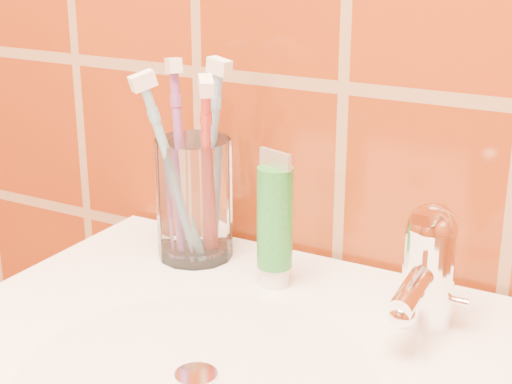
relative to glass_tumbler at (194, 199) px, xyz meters
The scene contains 7 objects.
glass_tumbler is the anchor object (origin of this frame).
toothpaste_tube 0.11m from the glass_tumbler, 11.19° to the right, with size 0.04×0.04×0.14m.
faucet 0.28m from the glass_tumbler, ahead, with size 0.05×0.11×0.12m.
toothbrush_0 0.05m from the glass_tumbler, 26.31° to the left, with size 0.05×0.03×0.23m, color #78A9D6, non-canonical shape.
toothbrush_1 0.04m from the glass_tumbler, behind, with size 0.05×0.04×0.23m, color #8C4798, non-canonical shape.
toothbrush_2 0.05m from the glass_tumbler, 27.86° to the right, with size 0.05×0.06×0.22m, color #BA3028, non-canonical shape.
toothbrush_3 0.05m from the glass_tumbler, 101.24° to the right, with size 0.06×0.07×0.22m, color #74B0CF, non-canonical shape.
Camera 1 is at (0.32, 0.45, 1.21)m, focal length 55.00 mm.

